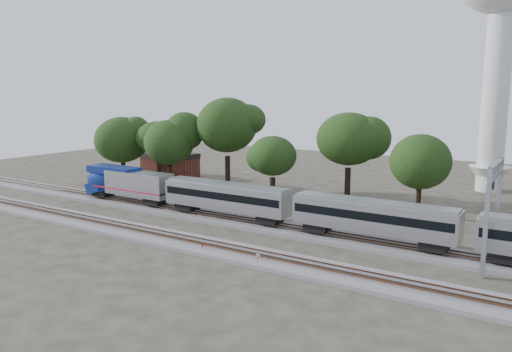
{
  "coord_description": "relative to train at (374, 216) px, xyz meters",
  "views": [
    {
      "loc": [
        34.14,
        -42.73,
        15.87
      ],
      "look_at": [
        3.79,
        5.0,
        6.28
      ],
      "focal_mm": 35.0,
      "sensor_mm": 36.0,
      "label": 1
    }
  ],
  "objects": [
    {
      "name": "tree_2",
      "position": [
        -37.28,
        10.2,
        4.72
      ],
      "size": [
        8.07,
        8.07,
        11.37
      ],
      "color": "black",
      "rests_on": "ground"
    },
    {
      "name": "tree_4",
      "position": [
        -19.28,
        12.02,
        3.63
      ],
      "size": [
        6.96,
        6.96,
        9.81
      ],
      "color": "black",
      "rests_on": "ground"
    },
    {
      "name": "brick_building",
      "position": [
        -46.36,
        20.22,
        -0.87
      ],
      "size": [
        10.54,
        8.19,
        4.6
      ],
      "rotation": [
        0.0,
        0.0,
        -0.16
      ],
      "color": "brown",
      "rests_on": "ground"
    },
    {
      "name": "switch_stand_white",
      "position": [
        -7.0,
        -11.42,
        -2.46
      ],
      "size": [
        0.35,
        0.17,
        1.14
      ],
      "rotation": [
        0.0,
        0.0,
        0.39
      ],
      "color": "#512D19",
      "rests_on": "ground"
    },
    {
      "name": "tree_5",
      "position": [
        -10.55,
        18.74,
        5.96
      ],
      "size": [
        9.31,
        9.31,
        13.13
      ],
      "color": "black",
      "rests_on": "ground"
    },
    {
      "name": "switch_stand_red",
      "position": [
        -13.64,
        -11.24,
        -2.58
      ],
      "size": [
        0.31,
        0.08,
        0.97
      ],
      "rotation": [
        0.0,
        0.0,
        0.16
      ],
      "color": "#512D19",
      "rests_on": "ground"
    },
    {
      "name": "track_far",
      "position": [
        -17.61,
        -0.0,
        -2.99
      ],
      "size": [
        160.0,
        5.0,
        0.73
      ],
      "color": "slate",
      "rests_on": "ground"
    },
    {
      "name": "tree_0",
      "position": [
        -49.64,
        11.83,
        4.39
      ],
      "size": [
        7.73,
        7.73,
        10.89
      ],
      "color": "black",
      "rests_on": "ground"
    },
    {
      "name": "tree_6",
      "position": [
        0.73,
        14.53,
        3.99
      ],
      "size": [
        7.32,
        7.32,
        10.33
      ],
      "color": "black",
      "rests_on": "ground"
    },
    {
      "name": "signal_gantry",
      "position": [
        11.0,
        -0.0,
        3.82
      ],
      "size": [
        0.67,
        7.91,
        9.62
      ],
      "color": "gray",
      "rests_on": "ground"
    },
    {
      "name": "tree_1",
      "position": [
        -43.22,
        14.06,
        4.93
      ],
      "size": [
        8.27,
        8.27,
        11.66
      ],
      "color": "black",
      "rests_on": "ground"
    },
    {
      "name": "ground",
      "position": [
        -17.61,
        -6.0,
        -3.19
      ],
      "size": [
        160.0,
        160.0,
        0.0
      ],
      "primitive_type": "plane",
      "color": "#383328",
      "rests_on": "ground"
    },
    {
      "name": "track_near",
      "position": [
        -17.61,
        -10.0,
        -2.99
      ],
      "size": [
        160.0,
        5.0,
        0.73
      ],
      "color": "slate",
      "rests_on": "ground"
    },
    {
      "name": "water_tower",
      "position": [
        5.79,
        38.24,
        25.93
      ],
      "size": [
        14.2,
        14.2,
        39.31
      ],
      "color": "silver",
      "rests_on": "ground"
    },
    {
      "name": "train",
      "position": [
        0.0,
        0.0,
        0.0
      ],
      "size": [
        89.88,
        3.1,
        4.57
      ],
      "color": "silver",
      "rests_on": "ground"
    },
    {
      "name": "tree_3",
      "position": [
        -29.46,
        15.15,
        7.47
      ],
      "size": [
        10.85,
        10.85,
        15.29
      ],
      "color": "black",
      "rests_on": "ground"
    },
    {
      "name": "switch_lever",
      "position": [
        -10.21,
        -12.07,
        -3.04
      ],
      "size": [
        0.58,
        0.47,
        0.3
      ],
      "primitive_type": "cube",
      "rotation": [
        0.0,
        0.0,
        -0.4
      ],
      "color": "#512D19",
      "rests_on": "ground"
    }
  ]
}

